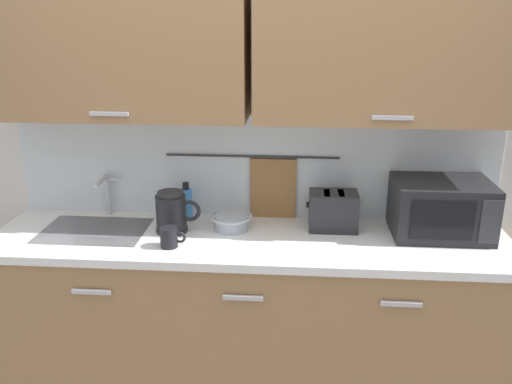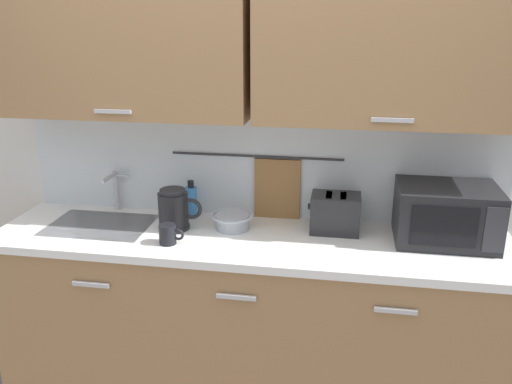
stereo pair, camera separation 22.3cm
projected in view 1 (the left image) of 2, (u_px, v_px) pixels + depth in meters
The scene contains 9 objects.
counter_unit at pixel (248, 316), 2.75m from camera, with size 2.53×0.64×0.90m.
back_wall_assembly at pixel (253, 101), 2.63m from camera, with size 3.70×0.41×2.50m.
sink_faucet at pixel (106, 190), 2.84m from camera, with size 0.09×0.17×0.22m.
microwave at pixel (441, 208), 2.60m from camera, with size 0.46×0.35×0.27m.
electric_kettle at pixel (172, 212), 2.64m from camera, with size 0.23×0.16×0.21m.
dish_soap_bottle at pixel (186, 202), 2.82m from camera, with size 0.06×0.06×0.20m.
mug_near_sink at pixel (169, 237), 2.48m from camera, with size 0.12×0.08×0.09m.
mixing_bowl at pixel (231, 221), 2.68m from camera, with size 0.21×0.21×0.08m.
toaster at pixel (333, 211), 2.68m from camera, with size 0.26×0.17×0.19m.
Camera 1 is at (0.22, -2.10, 1.93)m, focal length 37.63 mm.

